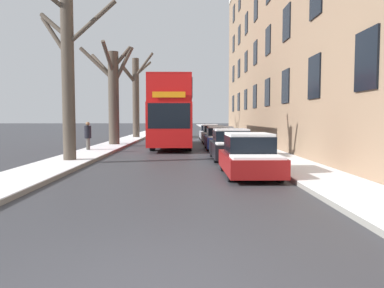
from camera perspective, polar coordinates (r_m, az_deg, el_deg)
name	(u,v)px	position (r m, az deg, el deg)	size (l,w,h in m)	color
sidewalk_left	(152,131)	(57.41, -6.08, 1.96)	(2.14, 130.00, 0.16)	gray
sidewalk_right	(215,131)	(57.33, 3.46, 1.97)	(2.14, 130.00, 0.16)	gray
terrace_facade_right	(325,28)	(29.46, 19.55, 16.27)	(9.10, 41.21, 16.79)	#8C7056
bare_tree_left_0	(67,64)	(17.41, -18.46, 11.51)	(4.07, 2.37, 8.36)	#4C4238
bare_tree_left_1	(113,92)	(27.27, -11.99, 7.78)	(3.98, 3.94, 7.13)	#4C4238
bare_tree_left_2	(136,95)	(37.38, -8.52, 7.41)	(3.30, 3.91, 8.13)	#4C4238
double_decker_bus	(173,110)	(26.29, -2.96, 5.17)	(2.61, 11.36, 4.53)	red
parked_car_0	(249,156)	(12.96, 8.69, -1.89)	(1.74, 4.00, 1.47)	maroon
parked_car_1	(231,145)	(18.13, 5.96, -0.20)	(1.86, 4.46, 1.48)	black
parked_car_2	(220,139)	(23.93, 4.30, 0.78)	(1.86, 3.95, 1.47)	navy
parked_car_3	(213,135)	(29.83, 3.29, 1.38)	(1.76, 4.05, 1.45)	slate
parked_car_4	(209,133)	(35.26, 2.65, 1.75)	(1.76, 4.46, 1.44)	#9EA3AD
oncoming_van	(168,125)	(39.54, -3.73, 2.89)	(1.91, 5.25, 2.40)	white
pedestrian_left_sidewalk	(88,136)	(22.56, -15.58, 1.23)	(0.39, 0.39, 1.78)	#4C4742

